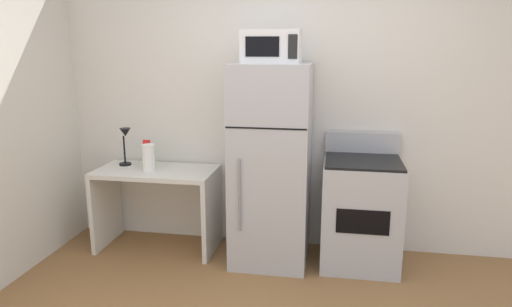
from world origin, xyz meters
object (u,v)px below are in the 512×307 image
paper_towel_roll (149,158)px  refrigerator (271,165)px  desk_lamp (125,140)px  spray_bottle (148,156)px  microwave (272,47)px  desk (157,194)px  oven_range (361,212)px

paper_towel_roll → refrigerator: 1.10m
desk_lamp → paper_towel_roll: desk_lamp is taller
paper_towel_roll → spray_bottle: bearing=116.3°
paper_towel_roll → microwave: bearing=-0.9°
desk → microwave: (1.06, -0.07, 1.31)m
desk → desk_lamp: 0.58m
desk → desk_lamp: desk_lamp is taller
paper_towel_roll → oven_range: size_ratio=0.22×
desk_lamp → oven_range: 2.21m
paper_towel_roll → refrigerator: size_ratio=0.14×
desk_lamp → microwave: size_ratio=0.77×
spray_bottle → refrigerator: 1.18m
paper_towel_roll → refrigerator: bearing=0.2°
microwave → oven_range: microwave is taller
paper_towel_roll → microwave: size_ratio=0.52×
desk_lamp → refrigerator: bearing=-5.6°
desk → microwave: size_ratio=2.33×
desk_lamp → paper_towel_roll: (0.28, -0.14, -0.12)m
paper_towel_roll → spray_bottle: spray_bottle is taller
refrigerator → desk_lamp: bearing=174.4°
desk_lamp → microwave: microwave is taller
oven_range → paper_towel_roll: bearing=-178.9°
microwave → oven_range: 1.56m
paper_towel_roll → microwave: (1.10, -0.02, 0.96)m
desk → refrigerator: 1.11m
paper_towel_roll → microwave: microwave is taller
microwave → paper_towel_roll: bearing=179.1°
paper_towel_roll → spray_bottle: (-0.07, 0.15, -0.02)m
refrigerator → oven_range: refrigerator is taller
microwave → refrigerator: bearing=90.3°
desk → refrigerator: size_ratio=0.63×
oven_range → microwave: bearing=-175.9°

